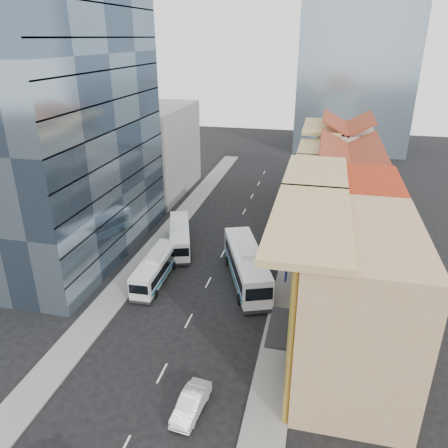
% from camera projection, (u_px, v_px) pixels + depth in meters
% --- Properties ---
extents(ground, '(200.00, 200.00, 0.00)m').
position_uv_depth(ground, '(157.00, 382.00, 32.99)').
color(ground, black).
rests_on(ground, ground).
extents(sidewalk_right, '(3.00, 90.00, 0.15)m').
position_uv_depth(sidewalk_right, '(294.00, 260.00, 50.90)').
color(sidewalk_right, slate).
rests_on(sidewalk_right, ground).
extents(sidewalk_left, '(3.00, 90.00, 0.15)m').
position_uv_depth(sidewalk_left, '(157.00, 246.00, 54.41)').
color(sidewalk_left, slate).
rests_on(sidewalk_left, ground).
extents(shophouse_tan, '(8.00, 14.00, 12.00)m').
position_uv_depth(shophouse_tan, '(355.00, 302.00, 32.21)').
color(shophouse_tan, tan).
rests_on(shophouse_tan, ground).
extents(shophouse_red, '(8.00, 10.00, 12.00)m').
position_uv_depth(shophouse_red, '(350.00, 236.00, 42.95)').
color(shophouse_red, '#A32D12').
rests_on(shophouse_red, ground).
extents(shophouse_cream_near, '(8.00, 9.00, 10.00)m').
position_uv_depth(shophouse_cream_near, '(346.00, 211.00, 51.85)').
color(shophouse_cream_near, beige).
rests_on(shophouse_cream_near, ground).
extents(shophouse_cream_mid, '(8.00, 9.00, 10.00)m').
position_uv_depth(shophouse_cream_mid, '(344.00, 187.00, 59.91)').
color(shophouse_cream_mid, beige).
rests_on(shophouse_cream_mid, ground).
extents(shophouse_cream_far, '(8.00, 12.00, 11.00)m').
position_uv_depth(shophouse_cream_far, '(343.00, 164.00, 69.11)').
color(shophouse_cream_far, beige).
rests_on(shophouse_cream_far, ground).
extents(office_tower, '(12.00, 26.00, 30.00)m').
position_uv_depth(office_tower, '(65.00, 127.00, 47.58)').
color(office_tower, '#3C4E60').
rests_on(office_tower, ground).
extents(office_block_far, '(10.00, 18.00, 14.00)m').
position_uv_depth(office_block_far, '(155.00, 150.00, 71.13)').
color(office_block_far, gray).
rests_on(office_block_far, ground).
extents(bus_left_near, '(2.51, 9.59, 3.06)m').
position_uv_depth(bus_left_near, '(155.00, 268.00, 46.07)').
color(bus_left_near, silver).
rests_on(bus_left_near, ground).
extents(bus_left_far, '(5.47, 10.31, 3.24)m').
position_uv_depth(bus_left_far, '(180.00, 236.00, 53.37)').
color(bus_left_far, silver).
rests_on(bus_left_far, ground).
extents(bus_right, '(7.27, 12.87, 4.06)m').
position_uv_depth(bus_right, '(246.00, 265.00, 45.71)').
color(bus_right, silver).
rests_on(bus_right, ground).
extents(sedan_right, '(1.96, 4.46, 1.43)m').
position_uv_depth(sedan_right, '(191.00, 403.00, 30.18)').
color(sedan_right, silver).
rests_on(sedan_right, ground).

